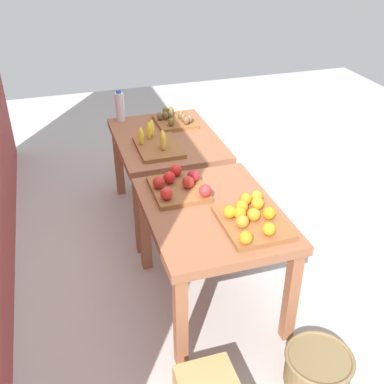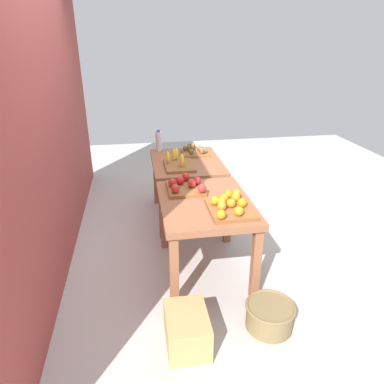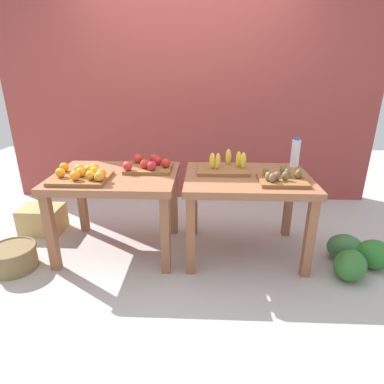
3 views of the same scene
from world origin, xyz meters
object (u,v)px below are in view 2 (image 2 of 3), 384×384
orange_bin (229,205)px  apple_bin (186,186)px  display_table_right (187,169)px  kiwi_bin (195,151)px  cardboard_produce_box (187,329)px  display_table_left (205,211)px  water_bottle (159,141)px  banana_crate (179,163)px  wicker_basket (270,315)px  watermelon_pile (193,179)px

orange_bin → apple_bin: (0.48, 0.30, -0.00)m
display_table_right → orange_bin: bearing=-173.0°
display_table_right → kiwi_bin: 0.32m
display_table_right → kiwi_bin: size_ratio=2.89×
orange_bin → cardboard_produce_box: orange_bin is taller
orange_bin → kiwi_bin: (1.58, 0.02, -0.01)m
display_table_left → cardboard_produce_box: bearing=161.1°
display_table_left → water_bottle: bearing=10.4°
orange_bin → apple_bin: bearing=31.8°
kiwi_bin → water_bottle: 0.48m
cardboard_produce_box → water_bottle: bearing=-0.3°
apple_bin → water_bottle: (1.30, 0.15, 0.09)m
banana_crate → wicker_basket: (-1.74, -0.47, -0.66)m
display_table_right → orange_bin: orange_bin is taller
kiwi_bin → wicker_basket: kiwi_bin is taller
apple_bin → cardboard_produce_box: 1.32m
apple_bin → cardboard_produce_box: (-1.14, 0.17, -0.63)m
apple_bin → wicker_basket: 1.35m
banana_crate → kiwi_bin: (0.44, -0.26, -0.00)m
water_bottle → cardboard_produce_box: bearing=179.7°
watermelon_pile → wicker_basket: size_ratio=1.61×
display_table_right → wicker_basket: size_ratio=2.71×
water_bottle → cardboard_produce_box: water_bottle is taller
display_table_left → cardboard_produce_box: display_table_left is taller
banana_crate → wicker_basket: size_ratio=1.15×
display_table_right → wicker_basket: display_table_right is taller
kiwi_bin → water_bottle: bearing=64.6°
apple_bin → banana_crate: banana_crate is taller
display_table_right → orange_bin: 1.35m
apple_bin → display_table_left: bearing=-153.3°
watermelon_pile → orange_bin: bearing=178.5°
orange_bin → banana_crate: size_ratio=1.06×
wicker_basket → display_table_left: bearing=23.4°
display_table_right → cardboard_produce_box: 2.08m
apple_bin → display_table_right: bearing=-9.0°
kiwi_bin → wicker_basket: 2.28m
orange_bin → kiwi_bin: size_ratio=1.30×
display_table_left → apple_bin: apple_bin is taller
orange_bin → cardboard_produce_box: bearing=145.1°
display_table_left → apple_bin: 0.33m
display_table_right → kiwi_bin: bearing=-29.6°
orange_bin → wicker_basket: orange_bin is taller
display_table_right → cardboard_produce_box: display_table_right is taller
water_bottle → cardboard_produce_box: 2.55m
orange_bin → water_bottle: 1.84m
apple_bin → water_bottle: size_ratio=1.57×
kiwi_bin → orange_bin: bearing=-179.2°
water_bottle → watermelon_pile: water_bottle is taller
kiwi_bin → cardboard_produce_box: (-2.24, 0.44, -0.63)m
display_table_left → wicker_basket: (-0.81, -0.35, -0.51)m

